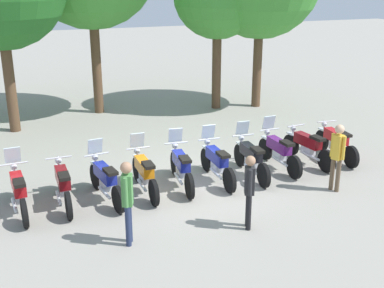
# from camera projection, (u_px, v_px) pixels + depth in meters

# --- Properties ---
(ground_plane) EXTENTS (80.00, 80.00, 0.00)m
(ground_plane) POSITION_uv_depth(u_px,v_px,m) (199.00, 182.00, 12.80)
(ground_plane) COLOR gray
(motorcycle_0) EXTENTS (0.62, 2.19, 1.37)m
(motorcycle_0) POSITION_uv_depth(u_px,v_px,m) (19.00, 190.00, 11.07)
(motorcycle_0) COLOR black
(motorcycle_0) RESTS_ON ground_plane
(motorcycle_1) EXTENTS (0.62, 2.19, 0.99)m
(motorcycle_1) POSITION_uv_depth(u_px,v_px,m) (63.00, 184.00, 11.43)
(motorcycle_1) COLOR black
(motorcycle_1) RESTS_ON ground_plane
(motorcycle_2) EXTENTS (0.62, 2.18, 1.37)m
(motorcycle_2) POSITION_uv_depth(u_px,v_px,m) (105.00, 179.00, 11.68)
(motorcycle_2) COLOR black
(motorcycle_2) RESTS_ON ground_plane
(motorcycle_3) EXTENTS (0.62, 2.19, 1.37)m
(motorcycle_3) POSITION_uv_depth(u_px,v_px,m) (144.00, 172.00, 12.09)
(motorcycle_3) COLOR black
(motorcycle_3) RESTS_ON ground_plane
(motorcycle_4) EXTENTS (0.62, 2.19, 1.37)m
(motorcycle_4) POSITION_uv_depth(u_px,v_px,m) (181.00, 167.00, 12.46)
(motorcycle_4) COLOR black
(motorcycle_4) RESTS_ON ground_plane
(motorcycle_5) EXTENTS (0.62, 2.19, 1.37)m
(motorcycle_5) POSITION_uv_depth(u_px,v_px,m) (217.00, 162.00, 12.77)
(motorcycle_5) COLOR black
(motorcycle_5) RESTS_ON ground_plane
(motorcycle_6) EXTENTS (0.62, 2.19, 1.37)m
(motorcycle_6) POSITION_uv_depth(u_px,v_px,m) (251.00, 157.00, 13.08)
(motorcycle_6) COLOR black
(motorcycle_6) RESTS_ON ground_plane
(motorcycle_7) EXTENTS (0.62, 2.19, 1.37)m
(motorcycle_7) POSITION_uv_depth(u_px,v_px,m) (279.00, 151.00, 13.59)
(motorcycle_7) COLOR black
(motorcycle_7) RESTS_ON ground_plane
(motorcycle_8) EXTENTS (0.62, 2.19, 0.99)m
(motorcycle_8) POSITION_uv_depth(u_px,v_px,m) (308.00, 146.00, 13.97)
(motorcycle_8) COLOR black
(motorcycle_8) RESTS_ON ground_plane
(motorcycle_9) EXTENTS (0.62, 2.19, 0.99)m
(motorcycle_9) POSITION_uv_depth(u_px,v_px,m) (336.00, 142.00, 14.33)
(motorcycle_9) COLOR black
(motorcycle_9) RESTS_ON ground_plane
(person_0) EXTENTS (0.29, 0.40, 1.73)m
(person_0) POSITION_uv_depth(u_px,v_px,m) (337.00, 152.00, 11.99)
(person_0) COLOR brown
(person_0) RESTS_ON ground_plane
(person_1) EXTENTS (0.28, 0.40, 1.64)m
(person_1) POSITION_uv_depth(u_px,v_px,m) (249.00, 187.00, 10.19)
(person_1) COLOR black
(person_1) RESTS_ON ground_plane
(person_2) EXTENTS (0.30, 0.40, 1.76)m
(person_2) POSITION_uv_depth(u_px,v_px,m) (127.00, 196.00, 9.54)
(person_2) COLOR #232D4C
(person_2) RESTS_ON ground_plane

